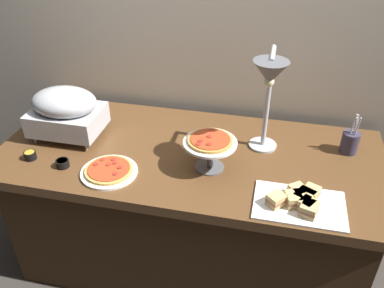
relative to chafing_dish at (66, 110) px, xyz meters
name	(u,v)px	position (x,y,z in m)	size (l,w,h in m)	color
ground_plane	(190,257)	(0.65, -0.01, -0.91)	(8.00, 8.00, 0.00)	#38332D
back_wall	(210,33)	(0.65, 0.49, 0.29)	(4.40, 0.04, 2.40)	beige
buffet_table	(190,209)	(0.65, -0.01, -0.52)	(1.90, 0.84, 0.76)	brown
chafing_dish	(66,110)	(0.00, 0.00, 0.00)	(0.35, 0.27, 0.27)	#B7BABF
heat_lamp	(269,82)	(1.00, -0.02, 0.26)	(0.15, 0.32, 0.53)	#B7BABF
pizza_plate_front	(109,171)	(0.33, -0.26, -0.14)	(0.26, 0.26, 0.03)	white
pizza_plate_center	(210,145)	(0.77, -0.12, -0.02)	(0.25, 0.25, 0.16)	#595B60
sandwich_platter	(300,201)	(1.18, -0.30, -0.13)	(0.37, 0.25, 0.06)	white
sauce_cup_near	(63,163)	(0.10, -0.26, -0.13)	(0.06, 0.06, 0.04)	black
sauce_cup_far	(30,155)	(-0.09, -0.24, -0.13)	(0.06, 0.06, 0.04)	black
utensil_holder	(350,142)	(1.41, 0.16, -0.09)	(0.08, 0.08, 0.22)	#383347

